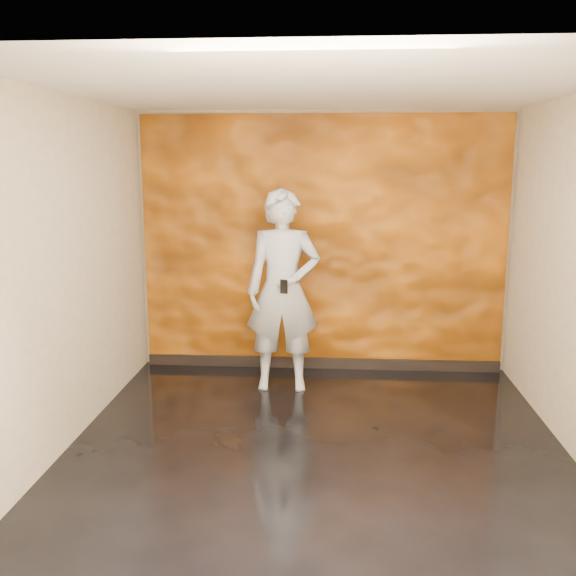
# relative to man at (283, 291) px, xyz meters

# --- Properties ---
(room) EXTENTS (4.02, 4.02, 2.81)m
(room) POSITION_rel_man_xyz_m (0.38, -1.29, 0.40)
(room) COLOR black
(room) RESTS_ON ground
(feature_wall) EXTENTS (3.90, 0.06, 2.75)m
(feature_wall) POSITION_rel_man_xyz_m (0.38, 0.67, 0.38)
(feature_wall) COLOR orange
(feature_wall) RESTS_ON ground
(baseboard) EXTENTS (3.90, 0.04, 0.12)m
(baseboard) POSITION_rel_man_xyz_m (0.38, 0.63, -0.94)
(baseboard) COLOR black
(baseboard) RESTS_ON ground
(man) EXTENTS (0.75, 0.52, 2.01)m
(man) POSITION_rel_man_xyz_m (0.00, 0.00, 0.00)
(man) COLOR #969BA5
(man) RESTS_ON ground
(phone) EXTENTS (0.07, 0.04, 0.13)m
(phone) POSITION_rel_man_xyz_m (0.03, -0.29, 0.10)
(phone) COLOR black
(phone) RESTS_ON man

